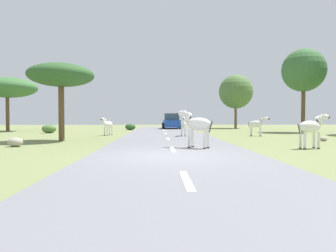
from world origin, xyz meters
TOP-DOWN VIEW (x-y plane):
  - ground_plane at (0.00, 0.00)m, footprint 90.00×90.00m
  - road at (0.18, 0.00)m, footprint 6.00×64.00m
  - lane_markings at (0.18, -1.00)m, footprint 0.16×56.00m
  - zebra_0 at (1.33, 10.79)m, footprint 0.44×1.46m
  - zebra_1 at (6.68, 11.40)m, footprint 1.40×0.91m
  - zebra_2 at (1.21, 2.60)m, footprint 1.51×1.27m
  - zebra_3 at (6.12, 2.56)m, footprint 1.62×0.68m
  - zebra_4 at (-4.17, 12.49)m, footprint 0.83×1.35m
  - car_0 at (1.08, 24.85)m, footprint 2.11×4.39m
  - tree_0 at (12.70, 16.96)m, footprint 3.85×3.85m
  - tree_1 at (-14.85, 19.40)m, footprint 5.47×5.47m
  - tree_3 at (9.08, 26.89)m, footprint 4.13×4.13m
  - tree_4 at (-5.90, 7.23)m, footprint 3.68×3.68m
  - bush_1 at (-3.40, 22.31)m, footprint 1.11×1.00m
  - bush_2 at (-9.78, 16.18)m, footprint 1.21×1.09m
  - rock_0 at (-6.95, 3.88)m, footprint 0.68×0.55m
  - rock_1 at (8.95, 6.71)m, footprint 0.41×0.40m

SIDE VIEW (x-z plane):
  - ground_plane at x=0.00m, z-range 0.00..0.00m
  - road at x=0.18m, z-range 0.00..0.05m
  - lane_markings at x=0.18m, z-range 0.05..0.06m
  - rock_1 at x=8.95m, z-range 0.00..0.24m
  - rock_0 at x=-6.95m, z-range 0.00..0.42m
  - bush_1 at x=-3.40m, z-range 0.00..0.66m
  - bush_2 at x=-9.78m, z-range 0.00..0.72m
  - zebra_4 at x=-4.17m, z-range 0.13..1.50m
  - car_0 at x=1.08m, z-range -0.02..1.72m
  - zebra_1 at x=6.68m, z-range 0.14..1.56m
  - zebra_0 at x=1.33m, z-range 0.18..1.55m
  - zebra_3 at x=6.12m, z-range 0.15..1.70m
  - zebra_2 at x=1.21m, z-range 0.21..1.87m
  - tree_4 at x=-5.90m, z-range 1.50..5.87m
  - tree_1 at x=-14.85m, z-range 1.60..6.75m
  - tree_3 at x=9.08m, z-range 1.20..7.75m
  - tree_0 at x=12.70m, z-range 1.80..9.32m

